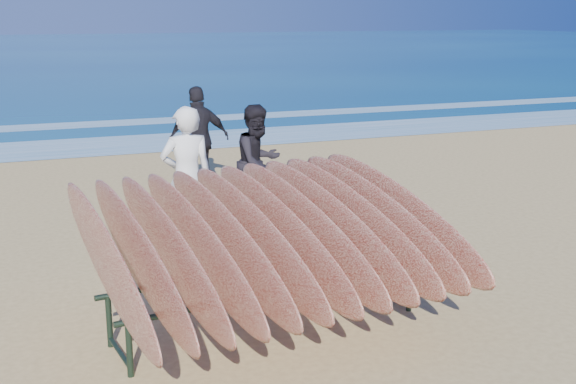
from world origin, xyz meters
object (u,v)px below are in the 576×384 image
at_px(person_dark_b, 199,139).
at_px(person_dark_a, 258,162).
at_px(person_white, 187,178).
at_px(surfboard_rack, 267,235).

bearing_deg(person_dark_b, person_dark_a, 100.51).
distance_m(person_white, person_dark_a, 1.61).
distance_m(surfboard_rack, person_dark_b, 5.81).
xyz_separation_m(person_white, person_dark_b, (0.89, 2.97, -0.03)).
relative_size(surfboard_rack, person_dark_a, 2.06).
bearing_deg(person_white, person_dark_b, -105.24).
bearing_deg(surfboard_rack, person_dark_b, 75.02).
bearing_deg(surfboard_rack, person_dark_a, 65.33).
height_order(person_white, person_dark_a, person_white).
xyz_separation_m(surfboard_rack, person_white, (-0.14, 2.79, -0.02)).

